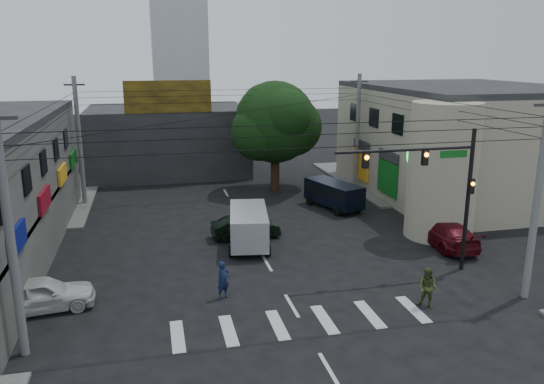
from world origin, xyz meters
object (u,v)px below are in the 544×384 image
object	(u,v)px
silver_minivan	(249,228)
pedestrian_olive	(428,288)
street_tree	(275,122)
utility_pole_far_right	(357,133)
maroon_sedan	(446,234)
utility_pole_far_left	(80,142)
utility_pole_near_left	(10,235)
dark_sedan	(246,227)
navy_van	(334,196)
utility_pole_near_right	(537,199)
traffic_gantry	(439,179)
white_compact	(41,294)
traffic_officer	(223,280)

from	to	relation	value
silver_minivan	pedestrian_olive	distance (m)	11.09
street_tree	utility_pole_far_right	size ratio (longest dim) A/B	0.95
maroon_sedan	utility_pole_far_left	bearing A→B (deg)	-31.65
utility_pole_near_left	dark_sedan	xyz separation A→B (m)	(10.13, 10.70, -3.93)
maroon_sedan	navy_van	bearing A→B (deg)	-65.47
utility_pole_near_right	pedestrian_olive	distance (m)	6.10
traffic_gantry	white_compact	distance (m)	18.77
traffic_gantry	utility_pole_far_left	xyz separation A→B (m)	(-18.32, 17.00, -0.23)
maroon_sedan	silver_minivan	world-z (taller)	silver_minivan
traffic_officer	utility_pole_far_right	bearing A→B (deg)	23.40
dark_sedan	navy_van	size ratio (longest dim) A/B	0.81
utility_pole_far_right	navy_van	world-z (taller)	utility_pole_far_right
utility_pole_near_left	utility_pole_far_left	bearing A→B (deg)	90.00
traffic_gantry	dark_sedan	size ratio (longest dim) A/B	1.76
utility_pole_near_right	white_compact	size ratio (longest dim) A/B	2.01
utility_pole_near_right	traffic_gantry	bearing A→B (deg)	127.42
utility_pole_far_right	pedestrian_olive	bearing A→B (deg)	-103.35
street_tree	silver_minivan	world-z (taller)	street_tree
utility_pole_near_right	maroon_sedan	size ratio (longest dim) A/B	1.81
utility_pole_far_right	utility_pole_near_left	bearing A→B (deg)	-135.69
traffic_gantry	utility_pole_far_right	world-z (taller)	utility_pole_far_right
utility_pole_far_left	silver_minivan	bearing A→B (deg)	-47.93
white_compact	utility_pole_near_right	bearing A→B (deg)	-106.84
traffic_gantry	utility_pole_near_left	size ratio (longest dim) A/B	0.78
pedestrian_olive	utility_pole_far_right	bearing A→B (deg)	127.24
utility_pole_near_left	maroon_sedan	distance (m)	22.41
traffic_gantry	silver_minivan	distance (m)	10.80
silver_minivan	utility_pole_near_left	bearing A→B (deg)	141.73
utility_pole_far_right	traffic_gantry	bearing A→B (deg)	-98.94
navy_van	traffic_officer	bearing A→B (deg)	124.00
utility_pole_near_right	pedestrian_olive	bearing A→B (deg)	179.17
utility_pole_far_left	pedestrian_olive	size ratio (longest dim) A/B	5.13
street_tree	utility_pole_near_right	bearing A→B (deg)	-73.18
utility_pole_near_right	silver_minivan	distance (m)	14.81
street_tree	maroon_sedan	world-z (taller)	street_tree
utility_pole_far_right	dark_sedan	bearing A→B (deg)	-137.96
utility_pole_near_right	dark_sedan	distance (m)	15.75
white_compact	pedestrian_olive	xyz separation A→B (m)	(16.15, -3.43, 0.15)
dark_sedan	white_compact	xyz separation A→B (m)	(-10.13, -7.20, 0.08)
utility_pole_far_left	silver_minivan	xyz separation A→B (m)	(10.07, -11.16, -3.55)
navy_van	pedestrian_olive	world-z (taller)	navy_van
utility_pole_far_right	pedestrian_olive	distance (m)	21.32
utility_pole_far_right	dark_sedan	distance (m)	15.15
utility_pole_near_left	traffic_officer	bearing A→B (deg)	20.68
utility_pole_near_left	white_compact	size ratio (longest dim) A/B	2.01
utility_pole_near_left	traffic_officer	world-z (taller)	utility_pole_near_left
silver_minivan	white_compact	bearing A→B (deg)	129.00
silver_minivan	street_tree	bearing A→B (deg)	-11.16
traffic_gantry	pedestrian_olive	world-z (taller)	traffic_gantry
utility_pole_near_left	utility_pole_near_right	distance (m)	21.00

